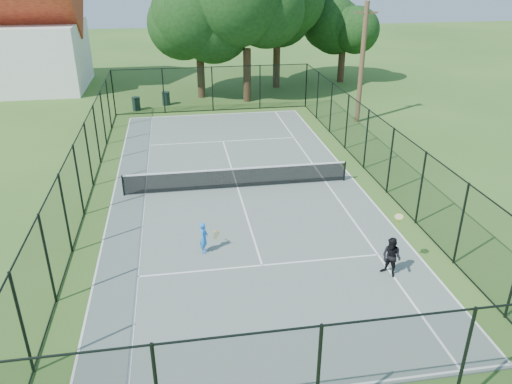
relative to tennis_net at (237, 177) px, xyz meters
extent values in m
plane|color=#32591E|center=(0.00, 0.00, -0.58)|extent=(120.00, 120.00, 0.00)
cube|color=slate|center=(0.00, 0.00, -0.55)|extent=(11.00, 24.00, 0.06)
cylinder|color=black|center=(-5.00, 0.00, -0.04)|extent=(0.08, 0.08, 0.95)
cylinder|color=black|center=(5.00, 0.00, -0.04)|extent=(0.08, 0.08, 0.95)
cube|color=black|center=(0.00, 0.00, -0.04)|extent=(10.00, 0.03, 0.88)
cube|color=white|center=(0.00, 0.00, 0.40)|extent=(10.00, 0.05, 0.06)
cylinder|color=#332114|center=(-0.52, 16.89, 1.23)|extent=(0.56, 0.56, 3.61)
sphere|color=black|center=(-0.52, 16.89, 4.67)|extent=(6.52, 6.52, 6.52)
cylinder|color=#332114|center=(2.69, 15.21, 1.29)|extent=(0.56, 0.56, 3.73)
sphere|color=black|center=(2.69, 15.21, 4.83)|extent=(6.69, 6.69, 6.69)
cylinder|color=#332114|center=(5.65, 19.17, 1.36)|extent=(0.56, 0.56, 3.87)
sphere|color=black|center=(5.65, 19.17, 4.83)|extent=(6.14, 6.14, 6.14)
cylinder|color=#332114|center=(11.43, 20.30, 0.78)|extent=(0.56, 0.56, 2.71)
sphere|color=black|center=(11.43, 20.30, 3.32)|extent=(4.74, 4.74, 4.74)
cylinder|color=black|center=(-5.18, 14.02, -0.15)|extent=(0.54, 0.54, 0.86)
cylinder|color=black|center=(-5.18, 14.02, 0.30)|extent=(0.58, 0.58, 0.05)
cylinder|color=black|center=(-3.16, 15.05, -0.13)|extent=(0.54, 0.54, 0.90)
cylinder|color=black|center=(-3.16, 15.05, 0.34)|extent=(0.58, 0.58, 0.05)
cylinder|color=#4C3823|center=(8.86, 9.00, 3.05)|extent=(0.30, 0.30, 7.25)
cube|color=#4C3823|center=(8.86, 9.00, 6.02)|extent=(1.40, 0.10, 0.10)
imported|color=blue|center=(-1.86, -5.21, 0.06)|extent=(0.38, 0.48, 1.15)
torus|color=gold|center=(-1.41, -5.06, 0.03)|extent=(0.27, 0.18, 0.29)
cylinder|color=silver|center=(-1.41, -5.06, 0.03)|extent=(0.23, 0.15, 0.25)
imported|color=black|center=(4.00, -7.63, 0.16)|extent=(0.81, 0.84, 1.36)
torus|color=gold|center=(4.25, -7.28, 1.43)|extent=(0.30, 0.28, 0.14)
cylinder|color=silver|center=(4.25, -7.28, 1.43)|extent=(0.26, 0.24, 0.11)
sphere|color=#CCE526|center=(4.38, -7.20, 1.33)|extent=(0.07, 0.07, 0.07)
camera|label=1|loc=(-2.50, -20.35, 8.84)|focal=35.00mm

